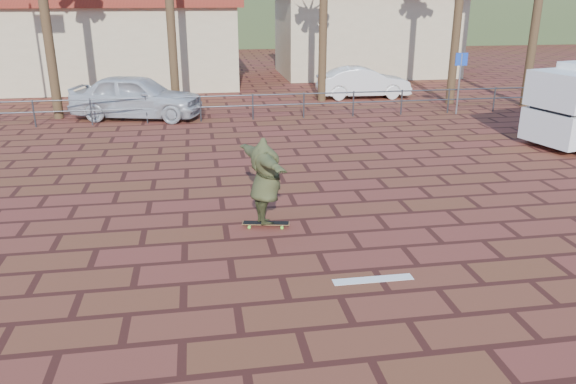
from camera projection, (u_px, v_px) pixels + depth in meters
The scene contains 11 objects.
ground at pixel (318, 252), 10.62m from camera, with size 120.00×120.00×0.00m, color maroon.
paint_stripe at pixel (373, 279), 9.61m from camera, with size 1.40×0.22×0.01m, color white.
guardrail at pixel (253, 102), 21.55m from camera, with size 24.06×0.06×1.00m.
building_west at pixel (119, 41), 29.41m from camera, with size 12.60×7.60×4.50m.
building_east at pixel (366, 31), 33.31m from camera, with size 10.60×6.60×5.00m.
hill_front at pixel (213, 11), 56.12m from camera, with size 70.00×18.00×6.00m, color #384C28.
longboard at pixel (266, 223), 11.75m from camera, with size 1.01×0.41×0.10m.
skateboarder at pixel (265, 181), 11.44m from camera, with size 2.25×0.61×1.83m, color #3E4223.
car_silver at pixel (137, 96), 21.75m from camera, with size 2.02×5.01×1.71m, color silver.
car_white at pixel (363, 82), 26.18m from camera, with size 1.49×4.28×1.41m, color white.
street_sign at pixel (460, 72), 22.24m from camera, with size 0.49×0.07×2.43m.
Camera 1 is at (-2.11, -9.41, 4.63)m, focal length 35.00 mm.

